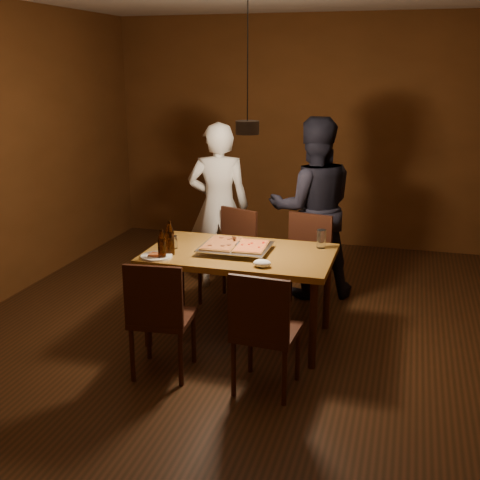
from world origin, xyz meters
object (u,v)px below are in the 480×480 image
(chair_far_right, at_px, (305,254))
(chair_near_right, at_px, (263,322))
(plate_slice, at_px, (157,256))
(dining_table, at_px, (240,260))
(beer_bottle_a, at_px, (162,244))
(pendant_lamp, at_px, (247,126))
(chair_far_left, at_px, (232,248))
(pizza_tray, at_px, (235,249))
(beer_bottle_b, at_px, (170,238))
(diner_white, at_px, (219,207))
(chair_near_left, at_px, (159,309))
(diner_dark, at_px, (313,208))

(chair_far_right, distance_m, chair_near_right, 1.58)
(chair_far_right, distance_m, plate_slice, 1.48)
(dining_table, xyz_separation_m, beer_bottle_a, (-0.53, -0.34, 0.19))
(chair_near_right, xyz_separation_m, beer_bottle_a, (-0.94, 0.49, 0.33))
(dining_table, relative_size, pendant_lamp, 1.36)
(chair_far_left, height_order, pizza_tray, chair_far_left)
(chair_far_left, bearing_deg, beer_bottle_a, 100.35)
(chair_far_right, xyz_separation_m, beer_bottle_b, (-0.93, -0.97, 0.35))
(chair_far_right, height_order, diner_white, diner_white)
(chair_far_right, distance_m, beer_bottle_a, 1.48)
(chair_near_left, distance_m, diner_white, 1.97)
(diner_dark, bearing_deg, dining_table, 52.81)
(dining_table, distance_m, pendant_lamp, 1.09)
(beer_bottle_b, bearing_deg, plate_slice, -126.10)
(dining_table, distance_m, diner_dark, 1.25)
(chair_near_right, relative_size, beer_bottle_a, 2.03)
(beer_bottle_a, bearing_deg, pizza_tray, 33.93)
(chair_far_left, xyz_separation_m, chair_near_right, (0.70, -1.60, 0.00))
(dining_table, bearing_deg, diner_white, 115.84)
(diner_white, distance_m, pendant_lamp, 1.60)
(pizza_tray, height_order, beer_bottle_b, beer_bottle_b)
(chair_far_right, relative_size, chair_near_right, 1.02)
(chair_near_right, xyz_separation_m, pendant_lamp, (-0.34, 0.81, 1.22))
(beer_bottle_a, bearing_deg, chair_far_left, 77.94)
(dining_table, height_order, pizza_tray, pizza_tray)
(chair_near_right, distance_m, beer_bottle_b, 1.16)
(pizza_tray, distance_m, diner_dark, 1.26)
(dining_table, height_order, pendant_lamp, pendant_lamp)
(dining_table, distance_m, chair_far_left, 0.83)
(dining_table, height_order, chair_near_right, chair_near_right)
(chair_far_left, relative_size, beer_bottle_a, 2.30)
(plate_slice, xyz_separation_m, pendant_lamp, (0.66, 0.29, 1.00))
(chair_near_left, bearing_deg, pizza_tray, 61.73)
(chair_near_right, bearing_deg, pizza_tray, 121.65)
(chair_far_left, xyz_separation_m, chair_near_left, (-0.07, -1.57, 0.00))
(dining_table, bearing_deg, diner_dark, 71.22)
(beer_bottle_b, height_order, diner_dark, diner_dark)
(diner_dark, bearing_deg, pendant_lamp, 56.09)
(chair_near_left, height_order, diner_dark, diner_dark)
(chair_far_left, bearing_deg, diner_dark, -127.42)
(plate_slice, distance_m, diner_dark, 1.79)
(chair_near_left, bearing_deg, chair_far_left, 81.73)
(diner_white, xyz_separation_m, pendant_lamp, (0.61, -1.15, 0.92))
(pizza_tray, bearing_deg, chair_far_right, 62.54)
(chair_near_left, height_order, diner_white, diner_white)
(plate_slice, bearing_deg, chair_far_left, 74.73)
(diner_dark, bearing_deg, pizza_tray, 51.39)
(chair_far_left, relative_size, plate_slice, 2.20)
(chair_near_right, distance_m, diner_dark, 2.03)
(chair_near_left, height_order, pizza_tray, chair_near_left)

